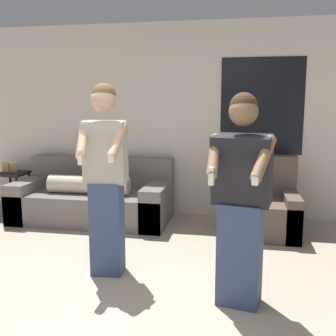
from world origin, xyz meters
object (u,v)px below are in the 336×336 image
object	(u,v)px
armchair	(263,209)
person_right	(241,201)
couch	(94,199)
person_left	(106,177)
side_table	(13,179)

from	to	relation	value
armchair	person_right	distance (m)	1.96
couch	armchair	distance (m)	2.27
couch	armchair	size ratio (longest dim) A/B	2.25
couch	person_left	distance (m)	1.93
armchair	person_left	world-z (taller)	person_left
armchair	side_table	distance (m)	3.67
armchair	person_left	distance (m)	2.20
couch	armchair	bearing A→B (deg)	-4.03
couch	side_table	xyz separation A→B (m)	(-1.37, 0.25, 0.19)
side_table	person_left	world-z (taller)	person_left
side_table	person_left	xyz separation A→B (m)	(2.14, -1.90, 0.45)
person_left	person_right	world-z (taller)	person_left
person_left	armchair	bearing A→B (deg)	44.87
couch	person_right	world-z (taller)	person_right
couch	person_right	bearing A→B (deg)	-45.49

